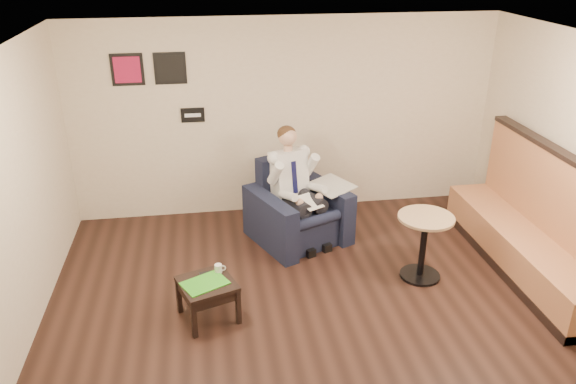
{
  "coord_description": "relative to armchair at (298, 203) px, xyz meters",
  "views": [
    {
      "loc": [
        -1.15,
        -4.58,
        3.71
      ],
      "look_at": [
        -0.25,
        1.2,
        1.06
      ],
      "focal_mm": 35.0,
      "sensor_mm": 36.0,
      "label": 1
    }
  ],
  "objects": [
    {
      "name": "ground",
      "position": [
        -0.01,
        -1.99,
        -0.53
      ],
      "size": [
        6.0,
        6.0,
        0.0
      ],
      "primitive_type": "plane",
      "color": "black",
      "rests_on": "ground"
    },
    {
      "name": "wall_back",
      "position": [
        -0.01,
        1.01,
        0.87
      ],
      "size": [
        6.0,
        0.02,
        2.8
      ],
      "primitive_type": "cube",
      "color": "beige",
      "rests_on": "ground"
    },
    {
      "name": "ceiling",
      "position": [
        -0.01,
        -1.99,
        2.27
      ],
      "size": [
        6.0,
        6.0,
        0.02
      ],
      "primitive_type": "cube",
      "color": "white",
      "rests_on": "wall_back"
    },
    {
      "name": "seating_sign",
      "position": [
        -1.31,
        0.99,
        0.97
      ],
      "size": [
        0.32,
        0.02,
        0.2
      ],
      "primitive_type": "cube",
      "color": "black",
      "rests_on": "wall_back"
    },
    {
      "name": "art_print_left",
      "position": [
        -2.11,
        0.99,
        1.62
      ],
      "size": [
        0.42,
        0.03,
        0.42
      ],
      "primitive_type": "cube",
      "color": "#AE1541",
      "rests_on": "wall_back"
    },
    {
      "name": "art_print_right",
      "position": [
        -1.56,
        0.99,
        1.62
      ],
      "size": [
        0.42,
        0.03,
        0.42
      ],
      "primitive_type": "cube",
      "color": "black",
      "rests_on": "wall_back"
    },
    {
      "name": "armchair",
      "position": [
        0.0,
        0.0,
        0.0
      ],
      "size": [
        1.44,
        1.44,
        1.06
      ],
      "primitive_type": "cube",
      "rotation": [
        0.0,
        0.0,
        0.41
      ],
      "color": "black",
      "rests_on": "ground"
    },
    {
      "name": "seated_man",
      "position": [
        0.06,
        -0.13,
        0.2
      ],
      "size": [
        1.05,
        1.22,
        1.45
      ],
      "primitive_type": null,
      "rotation": [
        0.0,
        0.0,
        0.41
      ],
      "color": "silver",
      "rests_on": "armchair"
    },
    {
      "name": "lap_papers",
      "position": [
        0.1,
        -0.23,
        0.12
      ],
      "size": [
        0.37,
        0.42,
        0.01
      ],
      "primitive_type": "cube",
      "rotation": [
        0.0,
        0.0,
        0.48
      ],
      "color": "white",
      "rests_on": "seated_man"
    },
    {
      "name": "newspaper",
      "position": [
        0.45,
        0.07,
        0.19
      ],
      "size": [
        0.67,
        0.72,
        0.01
      ],
      "primitive_type": "cube",
      "rotation": [
        0.0,
        0.0,
        0.47
      ],
      "color": "silver",
      "rests_on": "armchair"
    },
    {
      "name": "side_table",
      "position": [
        -1.24,
        -1.57,
        -0.31
      ],
      "size": [
        0.69,
        0.69,
        0.44
      ],
      "primitive_type": "cube",
      "rotation": [
        0.0,
        0.0,
        0.34
      ],
      "color": "black",
      "rests_on": "ground"
    },
    {
      "name": "green_folder",
      "position": [
        -1.26,
        -1.6,
        -0.08
      ],
      "size": [
        0.54,
        0.49,
        0.01
      ],
      "primitive_type": "cube",
      "rotation": [
        0.0,
        0.0,
        0.48
      ],
      "color": "green",
      "rests_on": "side_table"
    },
    {
      "name": "coffee_mug",
      "position": [
        -1.11,
        -1.4,
        -0.04
      ],
      "size": [
        0.1,
        0.1,
        0.09
      ],
      "primitive_type": "cylinder",
      "rotation": [
        0.0,
        0.0,
        0.34
      ],
      "color": "white",
      "rests_on": "side_table"
    },
    {
      "name": "smartphone",
      "position": [
        -1.24,
        -1.4,
        -0.08
      ],
      "size": [
        0.15,
        0.09,
        0.01
      ],
      "primitive_type": "cube",
      "rotation": [
        0.0,
        0.0,
        0.16
      ],
      "color": "black",
      "rests_on": "side_table"
    },
    {
      "name": "banquette",
      "position": [
        2.58,
        -1.15,
        0.21
      ],
      "size": [
        0.69,
        2.89,
        1.48
      ],
      "primitive_type": "cube",
      "color": "#AC6B42",
      "rests_on": "ground"
    },
    {
      "name": "cafe_table",
      "position": [
        1.29,
        -1.15,
        -0.12
      ],
      "size": [
        0.8,
        0.8,
        0.81
      ],
      "primitive_type": "cylinder",
      "rotation": [
        0.0,
        0.0,
        -0.27
      ],
      "color": "tan",
      "rests_on": "ground"
    }
  ]
}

